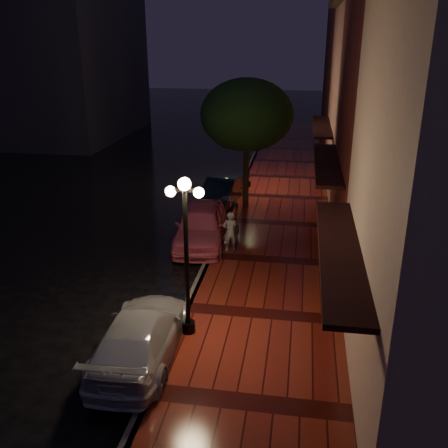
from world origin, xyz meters
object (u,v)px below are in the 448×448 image
Objects in this scene: navy_car at (220,193)px; parking_meter at (236,215)px; streetlamp_far at (248,140)px; pink_car at (201,225)px; streetlamp_near at (186,249)px; silver_car at (141,336)px; street_tree at (247,117)px; woman_with_umbrella at (230,215)px.

navy_car is 3.32× the size of parking_meter.
streetlamp_far reaches higher than pink_car.
navy_car is (-0.95, 10.96, -1.94)m from streetlamp_near.
pink_car reaches higher than silver_car.
streetlamp_near is 6.68m from pink_car.
navy_car is at bearing 94.95° from streetlamp_near.
parking_meter is (1.23, 1.11, 0.10)m from pink_car.
street_tree reaches higher than navy_car.
silver_car is (0.00, -12.09, -0.01)m from navy_car.
streetlamp_near reaches higher than woman_with_umbrella.
street_tree reaches higher than woman_with_umbrella.
woman_with_umbrella reaches higher than pink_car.
street_tree is 3.78m from navy_car.
streetlamp_far is 0.94× the size of pink_car.
street_tree is at bearing 69.92° from pink_car.
streetlamp_far is at bearing 68.17° from parking_meter.
woman_with_umbrella reaches higher than navy_car.
streetlamp_far is at bearing 90.00° from streetlamp_near.
pink_car is 3.78× the size of parking_meter.
streetlamp_far is at bearing -95.27° from silver_car.
woman_with_umbrella is (0.06, -5.44, -2.69)m from street_tree.
pink_car is 1.69m from woman_with_umbrella.
navy_car is (-0.95, -3.04, -1.94)m from streetlamp_far.
parking_meter is (-0.04, 1.92, -0.67)m from woman_with_umbrella.
navy_car is 3.71m from parking_meter.
street_tree is 2.73× the size of woman_with_umbrella.
silver_car is (0.00, -7.49, -0.12)m from pink_car.
navy_car is at bearing -91.68° from silver_car.
streetlamp_near is at bearing 71.55° from woman_with_umbrella.
parking_meter is at bearing -87.56° from streetlamp_far.
streetlamp_far reaches higher than parking_meter.
navy_car is (0.00, 4.60, -0.12)m from pink_car.
navy_car is (-1.21, -0.03, -3.58)m from street_tree.
woman_with_umbrella reaches higher than silver_car.
street_tree reaches higher than silver_car.
navy_car is 0.89× the size of silver_car.
streetlamp_far is 8.52m from woman_with_umbrella.
streetlamp_far is 6.76m from parking_meter.
street_tree is 1.27× the size of pink_car.
streetlamp_far is 0.95× the size of silver_car.
streetlamp_near reaches higher than navy_car.
streetlamp_far is 1.07× the size of navy_car.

